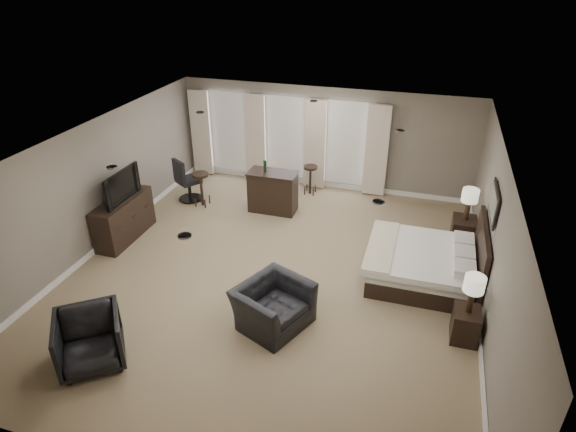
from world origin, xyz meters
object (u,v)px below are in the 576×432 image
(lamp_near, at_px, (472,294))
(nightstand_far, at_px, (463,233))
(lamp_far, at_px, (468,205))
(bar_stool_left, at_px, (202,189))
(tv, at_px, (120,196))
(armchair_near, at_px, (273,299))
(bar_counter, at_px, (273,192))
(nightstand_near, at_px, (465,325))
(dresser, at_px, (124,219))
(bar_stool_right, at_px, (310,180))
(armchair_far, at_px, (89,338))
(desk_chair, at_px, (189,179))
(bed, at_px, (416,250))

(lamp_near, bearing_deg, nightstand_far, 90.00)
(lamp_far, bearing_deg, bar_stool_left, 178.69)
(lamp_near, xyz_separation_m, tv, (-6.92, 1.17, 0.12))
(armchair_near, relative_size, bar_counter, 1.00)
(bar_stool_left, bearing_deg, nightstand_near, -26.79)
(lamp_near, xyz_separation_m, armchair_near, (-3.01, -0.54, -0.37))
(dresser, bearing_deg, bar_counter, 38.67)
(nightstand_near, relative_size, bar_stool_right, 0.72)
(lamp_far, xyz_separation_m, armchair_near, (-3.01, -3.44, -0.48))
(armchair_far, relative_size, bar_counter, 0.82)
(bar_counter, distance_m, bar_stool_left, 1.75)
(desk_chair, bearing_deg, lamp_far, -149.84)
(dresser, xyz_separation_m, bar_stool_left, (0.90, 1.87, -0.03))
(armchair_far, xyz_separation_m, bar_stool_right, (1.64, 6.57, -0.09))
(lamp_far, relative_size, armchair_far, 0.73)
(lamp_near, height_order, lamp_far, lamp_far)
(nightstand_near, distance_m, dresser, 7.02)
(dresser, bearing_deg, bar_stool_right, 45.18)
(bar_stool_left, bearing_deg, bar_counter, 7.84)
(bed, xyz_separation_m, armchair_near, (-2.12, -1.99, -0.13))
(armchair_near, xyz_separation_m, bar_stool_left, (-3.01, 3.58, -0.07))
(lamp_far, height_order, armchair_near, lamp_far)
(armchair_near, xyz_separation_m, bar_stool_right, (-0.67, 4.98, -0.12))
(nightstand_near, bearing_deg, lamp_near, 0.00)
(dresser, distance_m, tv, 0.53)
(bar_counter, relative_size, bar_stool_left, 1.35)
(nightstand_far, relative_size, bar_counter, 0.56)
(bar_counter, bearing_deg, lamp_far, -5.02)
(dresser, relative_size, tv, 1.38)
(lamp_far, distance_m, armchair_far, 7.34)
(nightstand_near, relative_size, bar_stool_left, 0.64)
(lamp_far, distance_m, bar_counter, 4.33)
(bed, relative_size, lamp_far, 2.89)
(lamp_far, relative_size, dresser, 0.43)
(bed, xyz_separation_m, nightstand_far, (0.89, 1.45, -0.30))
(lamp_far, distance_m, desk_chair, 6.46)
(armchair_near, bearing_deg, desk_chair, 66.16)
(lamp_near, distance_m, bar_counter, 5.40)
(armchair_near, height_order, armchair_far, armchair_near)
(nightstand_near, bearing_deg, bar_stool_left, 153.21)
(nightstand_near, xyz_separation_m, lamp_far, (0.00, 2.90, 0.70))
(bar_counter, bearing_deg, bar_stool_right, 62.19)
(nightstand_near, height_order, dresser, dresser)
(bed, bearing_deg, bar_stool_right, 132.99)
(nightstand_near, distance_m, lamp_near, 0.60)
(lamp_near, relative_size, tv, 0.57)
(nightstand_far, bearing_deg, tv, -165.92)
(nightstand_far, height_order, lamp_far, lamp_far)
(bed, height_order, armchair_near, bed)
(nightstand_far, xyz_separation_m, bar_stool_right, (-3.67, 1.53, 0.06))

